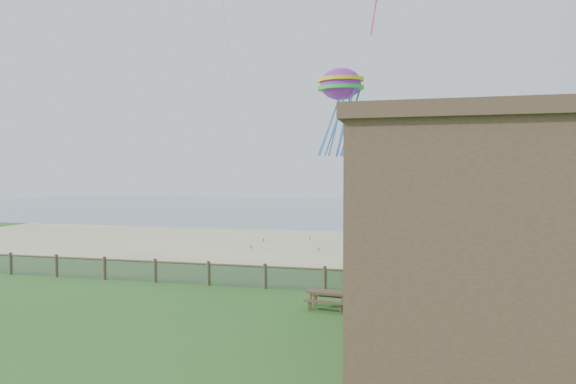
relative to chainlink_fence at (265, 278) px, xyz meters
name	(u,v)px	position (x,y,z in m)	size (l,w,h in m)	color
ground	(221,323)	(0.00, -6.00, -0.55)	(160.00, 160.00, 0.00)	#296021
sand_beach	(321,245)	(0.00, 16.00, -0.55)	(72.00, 20.00, 0.02)	tan
ocean	(369,209)	(0.00, 60.00, -0.55)	(160.00, 68.00, 0.02)	slate
chainlink_fence	(265,278)	(0.00, 0.00, 0.00)	(36.20, 0.20, 1.25)	brown
motel_deck	(557,304)	(13.00, -1.00, -0.30)	(15.00, 2.00, 0.50)	brown
picnic_table	(328,300)	(3.67, -3.08, -0.18)	(1.75, 1.33, 0.74)	brown
octopus_kite	(340,109)	(2.34, 9.99, 9.49)	(3.13, 2.21, 6.45)	#FA276D
kite_red	(374,4)	(4.37, 11.57, 16.77)	(1.13, 0.70, 2.89)	#C62353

